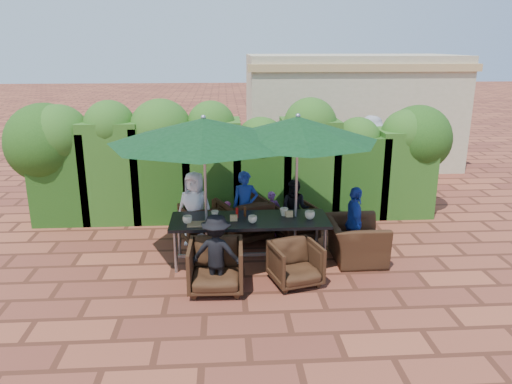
{
  "coord_description": "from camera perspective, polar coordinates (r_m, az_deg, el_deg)",
  "views": [
    {
      "loc": [
        -0.26,
        -7.67,
        3.51
      ],
      "look_at": [
        0.27,
        0.4,
        1.1
      ],
      "focal_mm": 35.0,
      "sensor_mm": 36.0,
      "label": 1
    }
  ],
  "objects": [
    {
      "name": "number_block_left",
      "position": [
        8.08,
        -2.56,
        -2.98
      ],
      "size": [
        0.12,
        0.06,
        0.1
      ],
      "primitive_type": "cube",
      "color": "#DCB271",
      "rests_on": "dining_table"
    },
    {
      "name": "cup_d",
      "position": [
        8.33,
        3.22,
        -2.28
      ],
      "size": [
        0.14,
        0.14,
        0.13
      ],
      "primitive_type": "imported",
      "color": "beige",
      "rests_on": "dining_table"
    },
    {
      "name": "pedestrian_c",
      "position": [
        12.82,
        12.89,
        4.48
      ],
      "size": [
        1.13,
        1.25,
        1.81
      ],
      "primitive_type": "imported",
      "rotation": [
        0.0,
        0.0,
        2.22
      ],
      "color": "gray",
      "rests_on": "ground"
    },
    {
      "name": "hedge_wall",
      "position": [
        10.22,
        -4.06,
        4.32
      ],
      "size": [
        9.1,
        1.6,
        2.48
      ],
      "color": "#15350E",
      "rests_on": "ground"
    },
    {
      "name": "child_right",
      "position": [
        9.39,
        1.82,
        -2.53
      ],
      "size": [
        0.32,
        0.27,
        0.86
      ],
      "primitive_type": "imported",
      "rotation": [
        0.0,
        0.0,
        -0.06
      ],
      "color": "#8D4596",
      "rests_on": "ground"
    },
    {
      "name": "chair_near_right",
      "position": [
        7.6,
        4.53,
        -7.92
      ],
      "size": [
        0.84,
        0.81,
        0.71
      ],
      "primitive_type": "imported",
      "rotation": [
        0.0,
        0.0,
        0.27
      ],
      "color": "black",
      "rests_on": "ground"
    },
    {
      "name": "ground",
      "position": [
        8.44,
        -1.7,
        -7.97
      ],
      "size": [
        80.0,
        80.0,
        0.0
      ],
      "primitive_type": "plane",
      "color": "brown",
      "rests_on": "ground"
    },
    {
      "name": "building",
      "position": [
        15.25,
        10.66,
        9.16
      ],
      "size": [
        6.2,
        3.08,
        3.2
      ],
      "color": "#C5B592",
      "rests_on": "ground"
    },
    {
      "name": "adult_near_left",
      "position": [
        7.3,
        -4.51,
        -7.0
      ],
      "size": [
        0.81,
        0.51,
        1.18
      ],
      "primitive_type": "imported",
      "rotation": [
        0.0,
        0.0,
        2.92
      ],
      "color": "black",
      "rests_on": "ground"
    },
    {
      "name": "chair_end_right",
      "position": [
        8.52,
        11.29,
        -4.7
      ],
      "size": [
        0.69,
        1.05,
        0.92
      ],
      "primitive_type": "imported",
      "rotation": [
        0.0,
        0.0,
        1.57
      ],
      "color": "black",
      "rests_on": "ground"
    },
    {
      "name": "cup_a",
      "position": [
        8.04,
        -7.84,
        -3.15
      ],
      "size": [
        0.16,
        0.16,
        0.12
      ],
      "primitive_type": "imported",
      "color": "beige",
      "rests_on": "dining_table"
    },
    {
      "name": "chair_far_right",
      "position": [
        9.31,
        4.62,
        -3.25
      ],
      "size": [
        0.86,
        0.83,
        0.71
      ],
      "primitive_type": "imported",
      "rotation": [
        0.0,
        0.0,
        3.47
      ],
      "color": "black",
      "rests_on": "ground"
    },
    {
      "name": "adult_far_mid",
      "position": [
        9.13,
        -1.24,
        -1.64
      ],
      "size": [
        0.49,
        0.41,
        1.3
      ],
      "primitive_type": "imported",
      "rotation": [
        0.0,
        0.0,
        0.06
      ],
      "color": "#1C3798",
      "rests_on": "ground"
    },
    {
      "name": "cup_b",
      "position": [
        8.25,
        -4.73,
        -2.54
      ],
      "size": [
        0.12,
        0.12,
        0.12
      ],
      "primitive_type": "imported",
      "color": "beige",
      "rests_on": "dining_table"
    },
    {
      "name": "cup_c",
      "position": [
        7.99,
        -0.39,
        -3.13
      ],
      "size": [
        0.15,
        0.15,
        0.12
      ],
      "primitive_type": "imported",
      "color": "beige",
      "rests_on": "dining_table"
    },
    {
      "name": "cup_e",
      "position": [
        8.21,
        6.17,
        -2.63
      ],
      "size": [
        0.17,
        0.17,
        0.13
      ],
      "primitive_type": "imported",
      "color": "beige",
      "rests_on": "dining_table"
    },
    {
      "name": "dining_table",
      "position": [
        8.21,
        -0.73,
        -3.58
      ],
      "size": [
        2.59,
        0.9,
        0.75
      ],
      "color": "black",
      "rests_on": "ground"
    },
    {
      "name": "child_left",
      "position": [
        9.21,
        -3.21,
        -3.33
      ],
      "size": [
        0.29,
        0.25,
        0.74
      ],
      "primitive_type": "imported",
      "rotation": [
        0.0,
        0.0,
        0.13
      ],
      "color": "#D84C97",
      "rests_on": "ground"
    },
    {
      "name": "umbrella_right",
      "position": [
        7.97,
        4.79,
        7.2
      ],
      "size": [
        2.59,
        2.59,
        2.46
      ],
      "color": "gray",
      "rests_on": "ground"
    },
    {
      "name": "sauce_bottle",
      "position": [
        8.28,
        -1.26,
        -2.23
      ],
      "size": [
        0.04,
        0.04,
        0.17
      ],
      "primitive_type": "cylinder",
      "color": "#4C230C",
      "rests_on": "dining_table"
    },
    {
      "name": "pedestrian_a",
      "position": [
        12.44,
        6.14,
        4.18
      ],
      "size": [
        1.59,
        0.58,
        1.7
      ],
      "primitive_type": "imported",
      "rotation": [
        0.0,
        0.0,
        3.15
      ],
      "color": "green",
      "rests_on": "ground"
    },
    {
      "name": "chair_far_mid",
      "position": [
        9.23,
        -1.39,
        -2.88
      ],
      "size": [
        1.08,
        1.06,
        0.86
      ],
      "primitive_type": "imported",
      "rotation": [
        0.0,
        0.0,
        3.57
      ],
      "color": "black",
      "rests_on": "ground"
    },
    {
      "name": "adult_end_right",
      "position": [
        8.53,
        11.16,
        -3.49
      ],
      "size": [
        0.41,
        0.75,
        1.24
      ],
      "primitive_type": "imported",
      "rotation": [
        0.0,
        0.0,
        1.5
      ],
      "color": "#1C3798",
      "rests_on": "ground"
    },
    {
      "name": "umbrella_left",
      "position": [
        7.81,
        -6.0,
        6.99
      ],
      "size": [
        2.99,
        2.99,
        2.46
      ],
      "color": "gray",
      "rests_on": "ground"
    },
    {
      "name": "number_block_right",
      "position": [
        8.28,
        3.82,
        -2.51
      ],
      "size": [
        0.12,
        0.06,
        0.1
      ],
      "primitive_type": "cube",
      "color": "#DCB271",
      "rests_on": "dining_table"
    },
    {
      "name": "adult_far_left",
      "position": [
        9.03,
        -7.0,
        -1.84
      ],
      "size": [
        0.75,
        0.59,
        1.34
      ],
      "primitive_type": "imported",
      "rotation": [
        0.0,
        0.0,
        -0.33
      ],
      "color": "white",
      "rests_on": "ground"
    },
    {
      "name": "ketchup_bottle",
      "position": [
        8.22,
        -2.18,
        -2.39
      ],
      "size": [
        0.04,
        0.04,
        0.17
      ],
      "primitive_type": "cylinder",
      "color": "#B20C0A",
      "rests_on": "dining_table"
    },
    {
      "name": "chair_far_left",
      "position": [
        9.25,
        -6.21,
        -3.29
      ],
      "size": [
        0.91,
        0.88,
        0.75
      ],
      "primitive_type": "imported",
      "rotation": [
        0.0,
        0.0,
        3.48
      ],
      "color": "black",
      "rests_on": "ground"
    },
    {
      "name": "chair_near_left",
      "position": [
        7.4,
        -4.62,
        -8.23
      ],
      "size": [
        0.81,
        0.76,
        0.82
      ],
      "primitive_type": "imported",
      "rotation": [
        0.0,
        0.0,
        -0.03
      ],
      "color": "black",
      "rests_on": "ground"
    },
    {
      "name": "pedestrian_b",
      "position": [
        12.76,
        10.28,
        4.21
      ],
      "size": [
        0.82,
        0.53,
        1.65
      ],
      "primitive_type": "imported",
      "rotation": [
        0.0,
        0.0,
        3.08
      ],
      "color": "#D84C97",
      "rests_on": "ground"
    },
    {
      "name": "serving_tray",
      "position": [
        7.98,
        -6.6,
        -3.66
      ],
      "size": [
        0.35,
        0.25,
        0.02
      ],
      "primitive_type": "cube",
      "color": "#9A764A",
      "rests_on": "dining_table"
    },
    {
      "name": "adult_far_right",
      "position": [
        9.2,
        4.47,
        -2.08
      ],
      "size": [
        0.63,
        0.5,
        1.13
      ],
      "primitive_type": "imported",
      "rotation": [
        0.0,
        0.0,
        -0.36
      ],
      "color": "black",
      "rests_on": "ground"
    }
  ]
}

